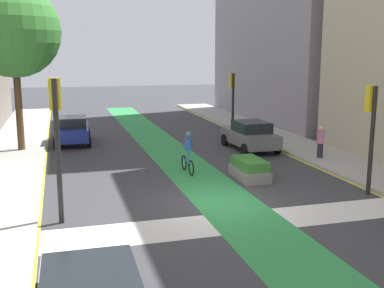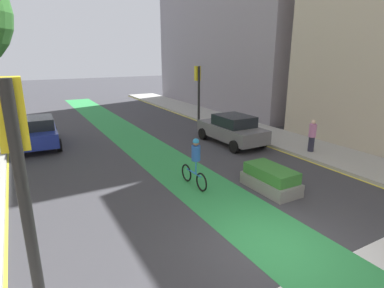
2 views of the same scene
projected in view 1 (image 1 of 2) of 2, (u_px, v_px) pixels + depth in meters
ground_plane at (218, 203)px, 16.47m from camera, size 120.00×120.00×0.00m
bike_lane_paint at (226, 202)px, 16.56m from camera, size 2.40×60.00×0.01m
crosswalk_band at (239, 222)px, 14.59m from camera, size 12.00×1.80×0.01m
curb_stripe_left at (39, 219)px, 14.86m from camera, size 0.16×60.00×0.01m
curb_stripe_right at (366, 189)px, 18.08m from camera, size 0.16×60.00×0.01m
traffic_signal_near_right at (371, 119)px, 17.02m from camera, size 0.35×0.52×4.01m
traffic_signal_near_left at (56, 123)px, 14.05m from camera, size 0.35×0.52×4.44m
traffic_signal_far_right at (232, 91)px, 30.16m from camera, size 0.35×0.52×3.90m
car_grey_right_far at (250, 135)px, 25.35m from camera, size 2.06×4.22×1.57m
car_blue_left_far at (72, 130)px, 27.15m from camera, size 2.19×4.28×1.57m
cyclist_in_lane at (188, 152)px, 20.31m from camera, size 0.32×1.73×1.86m
pedestrian_sidewalk_right_a at (320, 142)px, 22.73m from camera, size 0.34×0.34×1.55m
street_tree_near at (13, 31)px, 23.66m from camera, size 4.72×4.72×8.47m
median_planter at (250, 169)px, 19.56m from camera, size 1.09×2.12×0.85m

